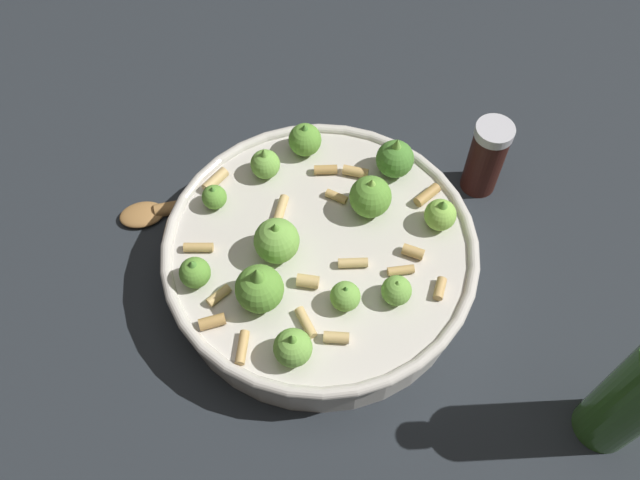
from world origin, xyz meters
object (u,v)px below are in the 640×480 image
at_px(pepper_shaker, 486,158).
at_px(olive_oil_bottle, 636,396).
at_px(wooden_spoon, 199,204).
at_px(cooking_pan, 320,254).

distance_m(pepper_shaker, olive_oil_bottle, 0.31).
height_order(pepper_shaker, wooden_spoon, pepper_shaker).
distance_m(cooking_pan, wooden_spoon, 0.17).
xyz_separation_m(cooking_pan, olive_oil_bottle, (0.23, -0.23, 0.05)).
bearing_deg(wooden_spoon, olive_oil_bottle, -44.03).
height_order(pepper_shaker, olive_oil_bottle, olive_oil_bottle).
relative_size(pepper_shaker, olive_oil_bottle, 0.48).
relative_size(cooking_pan, olive_oil_bottle, 1.57).
xyz_separation_m(pepper_shaker, olive_oil_bottle, (0.02, -0.30, 0.04)).
bearing_deg(cooking_pan, olive_oil_bottle, -44.29).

